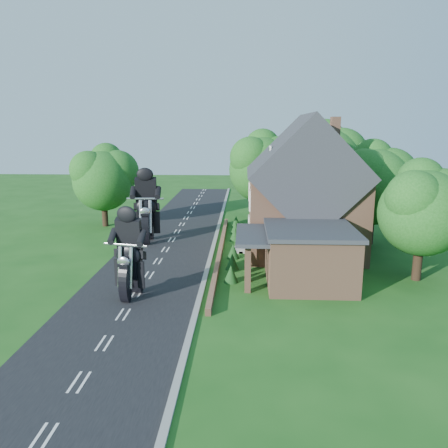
{
  "coord_description": "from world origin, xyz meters",
  "views": [
    {
      "loc": [
        6.07,
        -26.27,
        9.27
      ],
      "look_at": [
        4.69,
        2.81,
        2.8
      ],
      "focal_mm": 35.0,
      "sensor_mm": 36.0,
      "label": 1
    }
  ],
  "objects_px": {
    "house": "(304,195)",
    "motorcycle_follow": "(148,231)",
    "garden_wall": "(220,252)",
    "annex": "(307,255)",
    "motorcycle_lead": "(131,285)"
  },
  "relations": [
    {
      "from": "house",
      "to": "motorcycle_lead",
      "type": "relative_size",
      "value": 6.11
    },
    {
      "from": "garden_wall",
      "to": "annex",
      "type": "height_order",
      "value": "annex"
    },
    {
      "from": "house",
      "to": "motorcycle_follow",
      "type": "bearing_deg",
      "value": 170.04
    },
    {
      "from": "garden_wall",
      "to": "motorcycle_follow",
      "type": "height_order",
      "value": "motorcycle_follow"
    },
    {
      "from": "house",
      "to": "annex",
      "type": "height_order",
      "value": "house"
    },
    {
      "from": "motorcycle_lead",
      "to": "motorcycle_follow",
      "type": "bearing_deg",
      "value": -69.85
    },
    {
      "from": "garden_wall",
      "to": "house",
      "type": "xyz_separation_m",
      "value": [
        6.19,
        1.0,
        4.14
      ]
    },
    {
      "from": "garden_wall",
      "to": "motorcycle_follow",
      "type": "distance_m",
      "value": 6.95
    },
    {
      "from": "motorcycle_lead",
      "to": "annex",
      "type": "bearing_deg",
      "value": -151.55
    },
    {
      "from": "motorcycle_lead",
      "to": "garden_wall",
      "type": "bearing_deg",
      "value": -104.84
    },
    {
      "from": "garden_wall",
      "to": "motorcycle_lead",
      "type": "bearing_deg",
      "value": -116.78
    },
    {
      "from": "motorcycle_lead",
      "to": "motorcycle_follow",
      "type": "xyz_separation_m",
      "value": [
        -1.72,
        11.93,
        0.14
      ]
    },
    {
      "from": "house",
      "to": "motorcycle_lead",
      "type": "height_order",
      "value": "house"
    },
    {
      "from": "house",
      "to": "garden_wall",
      "type": "bearing_deg",
      "value": -170.83
    },
    {
      "from": "motorcycle_lead",
      "to": "motorcycle_follow",
      "type": "distance_m",
      "value": 12.05
    }
  ]
}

